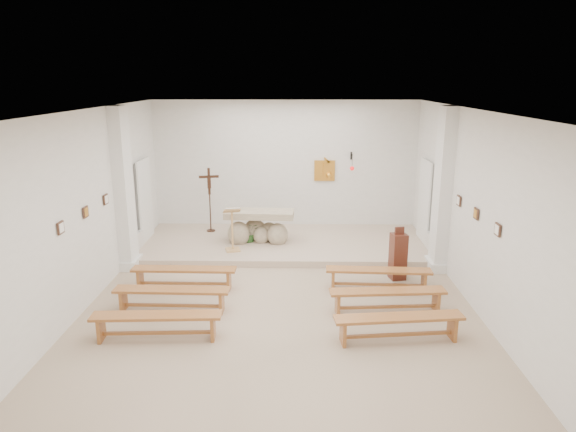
{
  "coord_description": "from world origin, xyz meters",
  "views": [
    {
      "loc": [
        0.28,
        -8.6,
        4.01
      ],
      "look_at": [
        0.13,
        1.6,
        1.29
      ],
      "focal_mm": 32.0,
      "sensor_mm": 36.0,
      "label": 1
    }
  ],
  "objects_px": {
    "bench_left_second": "(172,294)",
    "bench_right_third": "(399,322)",
    "lectern": "(232,229)",
    "bench_left_third": "(157,321)",
    "donation_pedestal": "(398,256)",
    "bench_left_front": "(184,273)",
    "bench_right_second": "(387,296)",
    "crucifix_stand": "(210,195)",
    "altar": "(259,229)",
    "bench_right_front": "(378,274)"
  },
  "relations": [
    {
      "from": "bench_right_front",
      "to": "altar",
      "type": "bearing_deg",
      "value": 137.02
    },
    {
      "from": "lectern",
      "to": "crucifix_stand",
      "type": "height_order",
      "value": "crucifix_stand"
    },
    {
      "from": "bench_left_third",
      "to": "bench_right_second",
      "type": "bearing_deg",
      "value": 12.41
    },
    {
      "from": "crucifix_stand",
      "to": "donation_pedestal",
      "type": "distance_m",
      "value": 5.25
    },
    {
      "from": "lectern",
      "to": "bench_right_second",
      "type": "bearing_deg",
      "value": -57.97
    },
    {
      "from": "bench_left_front",
      "to": "bench_left_third",
      "type": "bearing_deg",
      "value": -88.99
    },
    {
      "from": "bench_left_front",
      "to": "bench_right_second",
      "type": "xyz_separation_m",
      "value": [
        3.81,
        -1.02,
        0.0
      ]
    },
    {
      "from": "donation_pedestal",
      "to": "bench_right_second",
      "type": "distance_m",
      "value": 1.71
    },
    {
      "from": "altar",
      "to": "crucifix_stand",
      "type": "bearing_deg",
      "value": 148.8
    },
    {
      "from": "bench_left_second",
      "to": "bench_right_third",
      "type": "bearing_deg",
      "value": -13.77
    },
    {
      "from": "bench_left_third",
      "to": "lectern",
      "type": "bearing_deg",
      "value": 76.88
    },
    {
      "from": "donation_pedestal",
      "to": "bench_right_second",
      "type": "bearing_deg",
      "value": -118.1
    },
    {
      "from": "crucifix_stand",
      "to": "bench_left_second",
      "type": "bearing_deg",
      "value": -101.47
    },
    {
      "from": "bench_left_front",
      "to": "donation_pedestal",
      "type": "bearing_deg",
      "value": 8.96
    },
    {
      "from": "lectern",
      "to": "bench_left_third",
      "type": "height_order",
      "value": "lectern"
    },
    {
      "from": "bench_left_third",
      "to": "bench_right_third",
      "type": "relative_size",
      "value": 0.99
    },
    {
      "from": "crucifix_stand",
      "to": "bench_left_third",
      "type": "distance_m",
      "value": 5.59
    },
    {
      "from": "altar",
      "to": "bench_left_second",
      "type": "relative_size",
      "value": 0.82
    },
    {
      "from": "bench_right_front",
      "to": "bench_left_front",
      "type": "bearing_deg",
      "value": -177.17
    },
    {
      "from": "bench_left_second",
      "to": "bench_left_third",
      "type": "distance_m",
      "value": 1.02
    },
    {
      "from": "crucifix_stand",
      "to": "donation_pedestal",
      "type": "xyz_separation_m",
      "value": [
        4.34,
        -2.88,
        -0.63
      ]
    },
    {
      "from": "bench_left_front",
      "to": "bench_left_second",
      "type": "bearing_deg",
      "value": -88.99
    },
    {
      "from": "lectern",
      "to": "altar",
      "type": "bearing_deg",
      "value": 37.17
    },
    {
      "from": "donation_pedestal",
      "to": "lectern",
      "type": "bearing_deg",
      "value": 148.62
    },
    {
      "from": "bench_left_second",
      "to": "bench_left_third",
      "type": "bearing_deg",
      "value": -88.74
    },
    {
      "from": "altar",
      "to": "bench_right_third",
      "type": "xyz_separation_m",
      "value": [
        2.53,
        -4.65,
        -0.16
      ]
    },
    {
      "from": "crucifix_stand",
      "to": "bench_left_third",
      "type": "relative_size",
      "value": 0.81
    },
    {
      "from": "bench_right_front",
      "to": "bench_right_third",
      "type": "distance_m",
      "value": 2.05
    },
    {
      "from": "lectern",
      "to": "bench_left_third",
      "type": "relative_size",
      "value": 0.52
    },
    {
      "from": "crucifix_stand",
      "to": "bench_right_second",
      "type": "xyz_separation_m",
      "value": [
        3.85,
        -4.51,
        -0.79
      ]
    },
    {
      "from": "bench_left_third",
      "to": "bench_left_front",
      "type": "bearing_deg",
      "value": 87.37
    },
    {
      "from": "bench_right_second",
      "to": "bench_right_third",
      "type": "distance_m",
      "value": 1.02
    },
    {
      "from": "lectern",
      "to": "bench_left_second",
      "type": "xyz_separation_m",
      "value": [
        -0.73,
        -2.92,
        -0.35
      ]
    },
    {
      "from": "bench_right_second",
      "to": "bench_right_third",
      "type": "height_order",
      "value": "same"
    },
    {
      "from": "altar",
      "to": "bench_right_second",
      "type": "height_order",
      "value": "altar"
    },
    {
      "from": "bench_right_second",
      "to": "altar",
      "type": "bearing_deg",
      "value": 120.84
    },
    {
      "from": "altar",
      "to": "lectern",
      "type": "bearing_deg",
      "value": -125.85
    },
    {
      "from": "bench_left_second",
      "to": "bench_right_third",
      "type": "relative_size",
      "value": 0.99
    },
    {
      "from": "altar",
      "to": "donation_pedestal",
      "type": "bearing_deg",
      "value": -31.07
    },
    {
      "from": "altar",
      "to": "bench_left_front",
      "type": "height_order",
      "value": "altar"
    },
    {
      "from": "bench_right_second",
      "to": "bench_right_third",
      "type": "relative_size",
      "value": 1.0
    },
    {
      "from": "bench_left_second",
      "to": "bench_right_second",
      "type": "distance_m",
      "value": 3.81
    },
    {
      "from": "crucifix_stand",
      "to": "bench_left_second",
      "type": "distance_m",
      "value": 4.58
    },
    {
      "from": "bench_left_second",
      "to": "bench_right_second",
      "type": "height_order",
      "value": "same"
    },
    {
      "from": "lectern",
      "to": "crucifix_stand",
      "type": "xyz_separation_m",
      "value": [
        -0.77,
        1.58,
        0.44
      ]
    },
    {
      "from": "altar",
      "to": "donation_pedestal",
      "type": "relative_size",
      "value": 1.51
    },
    {
      "from": "bench_left_front",
      "to": "bench_right_second",
      "type": "height_order",
      "value": "same"
    },
    {
      "from": "bench_right_front",
      "to": "bench_right_second",
      "type": "xyz_separation_m",
      "value": [
        0.0,
        -1.02,
        0.0
      ]
    },
    {
      "from": "bench_left_front",
      "to": "bench_right_front",
      "type": "distance_m",
      "value": 3.81
    },
    {
      "from": "bench_right_front",
      "to": "bench_left_third",
      "type": "distance_m",
      "value": 4.33
    }
  ]
}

